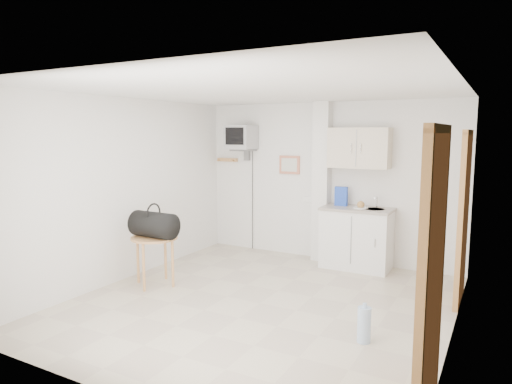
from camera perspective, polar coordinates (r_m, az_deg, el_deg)
The scene contains 7 objects.
ground at distance 5.61m, azimuth 0.53°, elevation -13.73°, with size 4.50×4.50×0.00m, color #C2B59C.
room_envelope at distance 5.23m, azimuth 3.34°, elevation 2.07°, with size 4.24×4.54×2.55m.
kitchenette at distance 6.99m, azimuth 12.54°, elevation -2.81°, with size 1.03×0.58×2.10m.
crt_television at distance 7.71m, azimuth -1.86°, elevation 6.75°, with size 0.44×0.45×2.15m.
round_table at distance 6.22m, azimuth -12.57°, elevation -6.26°, with size 0.61×0.61×0.66m.
duffel_bag at distance 6.12m, azimuth -12.64°, elevation -3.99°, with size 0.62×0.35×0.46m.
water_bottle at distance 4.72m, azimuth 13.36°, elevation -15.83°, with size 0.13×0.13×0.39m.
Camera 1 is at (2.47, -4.61, 2.02)m, focal length 32.00 mm.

